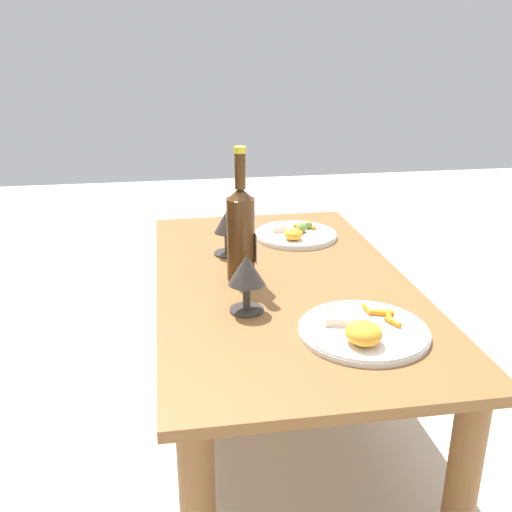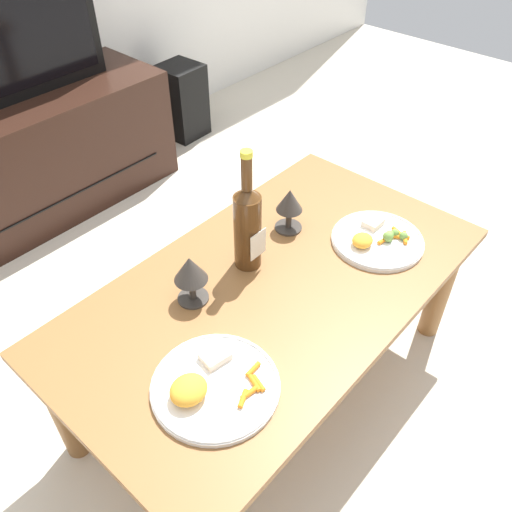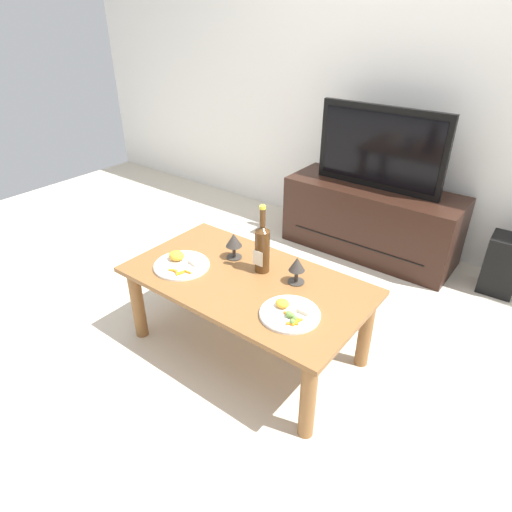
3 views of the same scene
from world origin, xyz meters
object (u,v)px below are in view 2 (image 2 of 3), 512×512
object	(u,v)px
tv_stand	(30,159)
dinner_plate_right	(377,239)
wine_bottle	(247,224)
dining_table	(273,304)
floor_speaker	(182,101)
goblet_right	(290,203)
goblet_left	(190,271)
dinner_plate_left	(212,385)

from	to	relation	value
tv_stand	dinner_plate_right	world-z (taller)	tv_stand
wine_bottle	tv_stand	bearing A→B (deg)	88.95
dining_table	wine_bottle	world-z (taller)	wine_bottle
floor_speaker	dinner_plate_right	size ratio (longest dim) A/B	1.43
tv_stand	dinner_plate_right	bearing A→B (deg)	-78.99
dining_table	goblet_right	xyz separation A→B (m)	(0.22, 0.13, 0.17)
goblet_right	dinner_plate_right	world-z (taller)	goblet_right
goblet_left	dinner_plate_left	bearing A→B (deg)	-124.89
floor_speaker	goblet_left	distance (m)	1.78
goblet_left	dinner_plate_right	xyz separation A→B (m)	(0.52, -0.24, -0.09)
dinner_plate_left	goblet_left	bearing A→B (deg)	55.11
dinner_plate_right	dining_table	bearing A→B (deg)	161.37
floor_speaker	dinner_plate_left	xyz separation A→B (m)	(-1.30, -1.56, 0.28)
goblet_left	dinner_plate_right	world-z (taller)	goblet_left
wine_bottle	dinner_plate_right	bearing A→B (deg)	-34.94
goblet_left	goblet_right	world-z (taller)	goblet_left
goblet_left	goblet_right	xyz separation A→B (m)	(0.40, 0.00, -0.00)
floor_speaker	goblet_right	distance (m)	1.56
floor_speaker	dinner_plate_right	distance (m)	1.70
wine_bottle	goblet_right	size ratio (longest dim) A/B	2.58
tv_stand	goblet_left	size ratio (longest dim) A/B	8.68
floor_speaker	goblet_right	bearing A→B (deg)	-121.81
dinner_plate_left	goblet_right	bearing A→B (deg)	22.73
goblet_left	goblet_right	distance (m)	0.40
wine_bottle	goblet_left	size ratio (longest dim) A/B	2.51
tv_stand	dining_table	bearing A→B (deg)	-91.67
dining_table	goblet_left	world-z (taller)	goblet_left
goblet_left	dinner_plate_right	bearing A→B (deg)	-24.64
dinner_plate_left	dinner_plate_right	distance (m)	0.69
tv_stand	wine_bottle	size ratio (longest dim) A/B	3.46
wine_bottle	dinner_plate_left	world-z (taller)	wine_bottle
tv_stand	dinner_plate_left	bearing A→B (deg)	-104.23
dining_table	dinner_plate_left	distance (m)	0.38
dining_table	goblet_left	distance (m)	0.28
goblet_left	floor_speaker	bearing A→B (deg)	49.36
dining_table	floor_speaker	distance (m)	1.75
goblet_right	dinner_plate_left	bearing A→B (deg)	-157.27
wine_bottle	goblet_left	world-z (taller)	wine_bottle
wine_bottle	goblet_left	xyz separation A→B (m)	(-0.20, 0.01, -0.04)
goblet_right	dinner_plate_right	bearing A→B (deg)	-62.85
tv_stand	floor_speaker	world-z (taller)	tv_stand
goblet_left	goblet_right	size ratio (longest dim) A/B	1.03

